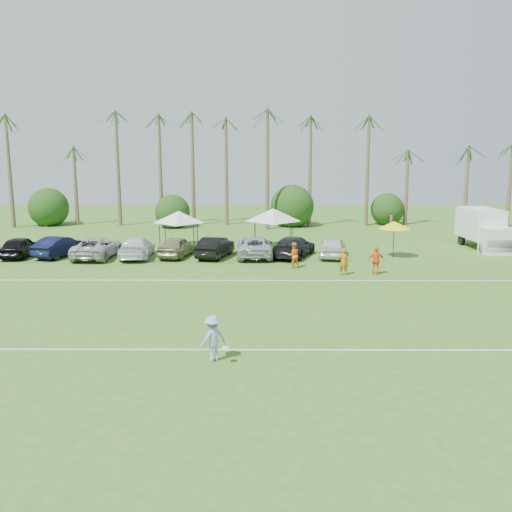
{
  "coord_description": "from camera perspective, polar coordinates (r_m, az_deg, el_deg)",
  "views": [
    {
      "loc": [
        2.67,
        -19.26,
        7.74
      ],
      "look_at": [
        2.47,
        13.42,
        1.6
      ],
      "focal_mm": 40.0,
      "sensor_mm": 36.0,
      "label": 1
    }
  ],
  "objects": [
    {
      "name": "bush_tree_0",
      "position": [
        62.44,
        -20.03,
        4.54
      ],
      "size": [
        4.0,
        4.0,
        4.0
      ],
      "color": "brown",
      "rests_on": "ground"
    },
    {
      "name": "sideline_player_b",
      "position": [
        37.67,
        3.77,
        0.08
      ],
      "size": [
        0.97,
        0.85,
        1.7
      ],
      "primitive_type": "imported",
      "rotation": [
        0.0,
        0.0,
        3.43
      ],
      "color": "orange",
      "rests_on": "ground"
    },
    {
      "name": "parked_car_3",
      "position": [
        42.13,
        -11.84,
        0.87
      ],
      "size": [
        2.38,
        5.29,
        1.5
      ],
      "primitive_type": "imported",
      "rotation": [
        0.0,
        0.0,
        3.19
      ],
      "color": "white",
      "rests_on": "ground"
    },
    {
      "name": "bush_tree_2",
      "position": [
        58.65,
        3.61,
        4.81
      ],
      "size": [
        4.0,
        4.0,
        4.0
      ],
      "color": "brown",
      "rests_on": "ground"
    },
    {
      "name": "palm_tree_3",
      "position": [
        58.29,
        -10.47,
        12.76
      ],
      "size": [
        2.4,
        2.4,
        11.9
      ],
      "color": "brown",
      "rests_on": "ground"
    },
    {
      "name": "palm_tree_0",
      "position": [
        62.35,
        -23.31,
        9.55
      ],
      "size": [
        2.4,
        2.4,
        8.9
      ],
      "color": "brown",
      "rests_on": "ground"
    },
    {
      "name": "parked_car_7",
      "position": [
        41.62,
        3.78,
        0.95
      ],
      "size": [
        3.83,
        5.6,
        1.5
      ],
      "primitive_type": "imported",
      "rotation": [
        0.0,
        0.0,
        2.77
      ],
      "color": "black",
      "rests_on": "ground"
    },
    {
      "name": "box_truck",
      "position": [
        48.22,
        21.84,
        2.63
      ],
      "size": [
        2.62,
        6.13,
        3.09
      ],
      "rotation": [
        0.0,
        0.0,
        0.06
      ],
      "color": "white",
      "rests_on": "ground"
    },
    {
      "name": "sideline_player_a",
      "position": [
        35.87,
        8.75,
        -0.56
      ],
      "size": [
        0.66,
        0.47,
        1.7
      ],
      "primitive_type": "imported",
      "rotation": [
        0.0,
        0.0,
        3.04
      ],
      "color": "orange",
      "rests_on": "ground"
    },
    {
      "name": "palm_tree_6",
      "position": [
        57.29,
        1.71,
        12.11
      ],
      "size": [
        2.4,
        2.4,
        10.9
      ],
      "color": "brown",
      "rests_on": "ground"
    },
    {
      "name": "parked_car_8",
      "position": [
        41.71,
        7.7,
        0.9
      ],
      "size": [
        2.62,
        4.68,
        1.5
      ],
      "primitive_type": "imported",
      "rotation": [
        0.0,
        0.0,
        2.94
      ],
      "color": "silver",
      "rests_on": "ground"
    },
    {
      "name": "sideline_player_c",
      "position": [
        36.42,
        11.94,
        -0.45
      ],
      "size": [
        1.07,
        0.54,
        1.76
      ],
      "primitive_type": "imported",
      "rotation": [
        0.0,
        0.0,
        3.03
      ],
      "color": "orange",
      "rests_on": "ground"
    },
    {
      "name": "parked_car_6",
      "position": [
        41.46,
        -0.14,
        0.94
      ],
      "size": [
        2.62,
        5.47,
        1.5
      ],
      "primitive_type": "imported",
      "rotation": [
        0.0,
        0.0,
        3.16
      ],
      "color": "#A9B0B8",
      "rests_on": "ground"
    },
    {
      "name": "bush_tree_1",
      "position": [
        59.2,
        -8.11,
        4.78
      ],
      "size": [
        4.0,
        4.0,
        4.0
      ],
      "color": "brown",
      "rests_on": "ground"
    },
    {
      "name": "market_umbrella",
      "position": [
        42.11,
        13.67,
        3.03
      ],
      "size": [
        2.38,
        2.38,
        2.65
      ],
      "color": "black",
      "rests_on": "ground"
    },
    {
      "name": "canopy_tent_left",
      "position": [
        46.06,
        -7.75,
        4.47
      ],
      "size": [
        4.13,
        4.13,
        3.35
      ],
      "color": "black",
      "rests_on": "ground"
    },
    {
      "name": "palm_tree_10",
      "position": [
        60.78,
        20.3,
        11.39
      ],
      "size": [
        2.4,
        2.4,
        10.9
      ],
      "color": "brown",
      "rests_on": "ground"
    },
    {
      "name": "palm_tree_5",
      "position": [
        57.32,
        -2.37,
        11.25
      ],
      "size": [
        2.4,
        2.4,
        9.9
      ],
      "color": "brown",
      "rests_on": "ground"
    },
    {
      "name": "ground",
      "position": [
        20.93,
        -7.14,
        -11.15
      ],
      "size": [
        120.0,
        120.0,
        0.0
      ],
      "primitive_type": "plane",
      "color": "#39691F",
      "rests_on": "ground"
    },
    {
      "name": "palm_tree_8",
      "position": [
        58.18,
        10.74,
        10.21
      ],
      "size": [
        2.4,
        2.4,
        8.9
      ],
      "color": "brown",
      "rests_on": "ground"
    },
    {
      "name": "parked_car_5",
      "position": [
        41.45,
        -4.08,
        0.91
      ],
      "size": [
        2.66,
        4.82,
        1.5
      ],
      "primitive_type": "imported",
      "rotation": [
        0.0,
        0.0,
        2.89
      ],
      "color": "black",
      "rests_on": "ground"
    },
    {
      "name": "parked_car_0",
      "position": [
        44.89,
        -22.51,
        0.87
      ],
      "size": [
        1.79,
        4.42,
        1.5
      ],
      "primitive_type": "imported",
      "rotation": [
        0.0,
        0.0,
        3.14
      ],
      "color": "black",
      "rests_on": "ground"
    },
    {
      "name": "frisbee_player",
      "position": [
        21.3,
        -4.35,
        -8.21
      ],
      "size": [
        1.28,
        1.19,
        1.74
      ],
      "rotation": [
        0.0,
        0.0,
        3.8
      ],
      "color": "#98A4D8",
      "rests_on": "ground"
    },
    {
      "name": "parked_car_4",
      "position": [
        41.9,
        -7.95,
        0.94
      ],
      "size": [
        2.55,
        4.66,
        1.5
      ],
      "primitive_type": "imported",
      "rotation": [
        0.0,
        0.0,
        2.96
      ],
      "color": "gray",
      "rests_on": "ground"
    },
    {
      "name": "palm_tree_1",
      "position": [
        60.54,
        -18.96,
        10.66
      ],
      "size": [
        2.4,
        2.4,
        9.9
      ],
      "color": "brown",
      "rests_on": "ground"
    },
    {
      "name": "field_lines",
      "position": [
        28.46,
        -5.07,
        -5.17
      ],
      "size": [
        80.0,
        12.1,
        0.01
      ],
      "color": "white",
      "rests_on": "ground"
    },
    {
      "name": "palm_tree_9",
      "position": [
        59.28,
        15.61,
        10.85
      ],
      "size": [
        2.4,
        2.4,
        9.9
      ],
      "color": "brown",
      "rests_on": "ground"
    },
    {
      "name": "canopy_tent_right",
      "position": [
        45.45,
        1.73,
        4.77
      ],
      "size": [
        4.46,
        4.46,
        3.62
      ],
      "color": "black",
      "rests_on": "ground"
    },
    {
      "name": "palm_tree_4",
      "position": [
        57.64,
        -6.41,
        10.32
      ],
      "size": [
        2.4,
        2.4,
        8.9
      ],
      "color": "brown",
      "rests_on": "ground"
    },
    {
      "name": "palm_tree_7",
      "position": [
        57.55,
        5.8,
        12.9
      ],
      "size": [
        2.4,
        2.4,
        11.9
      ],
      "color": "brown",
      "rests_on": "ground"
    },
    {
      "name": "bush_tree_3",
      "position": [
        60.06,
        13.21,
        4.69
      ],
      "size": [
        4.0,
        4.0,
        4.0
      ],
      "color": "brown",
      "rests_on": "ground"
    },
    {
      "name": "palm_tree_11",
      "position": [
        62.26,
        23.89,
        11.89
      ],
      "size": [
        2.4,
        2.4,
        11.9
      ],
      "color": "brown",
      "rests_on": "ground"
    },
    {
      "name": "parked_car_1",
      "position": [
        43.99,
        -19.02,
        0.92
      ],
      "size": [
        2.94,
        4.83,
        1.5
      ],
      "primitive_type": "imported",
      "rotation": [
        0.0,
        0.0,
        2.82
      ],
      "color": "black",
      "rests_on": "ground"
    },
    {
      "name": "parked_car_2",
      "position": [
        42.7,
        -15.61,
        0.83
      ],
      "size": [
        2.76,
        5.53,
        1.5
      ],
      "primitive_type": "imported",
      "rotation": [
        0.0,
        0.0,
        3.09
      ],
      "color": "#AFAFAF",
      "rests_on": "ground"
    },
    {
      "name": "palm_tree_2",
      "position": [
        59.12,
        -14.33,
        11.75
      ],
      "size": [
        2.4,
        2.4,
        10.9
      ],
      "color": "brown",
      "rests_on": "ground"
    }
  ]
}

